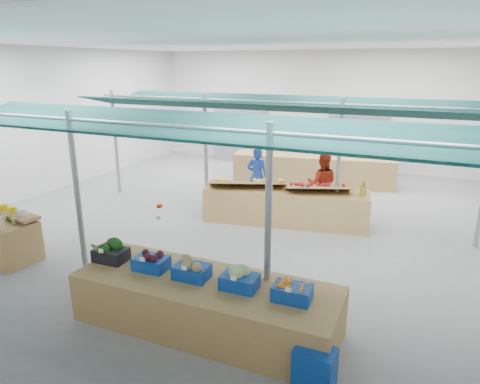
% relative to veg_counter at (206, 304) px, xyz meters
% --- Properties ---
extents(floor, '(13.00, 13.00, 0.00)m').
position_rel_veg_counter_xyz_m(floor, '(-1.72, 4.43, -0.37)').
color(floor, slate).
rests_on(floor, ground).
extents(hall, '(13.00, 13.00, 13.00)m').
position_rel_veg_counter_xyz_m(hall, '(-1.72, 5.86, 2.27)').
color(hall, silver).
rests_on(hall, ground).
extents(pole_grid, '(10.00, 4.60, 3.00)m').
position_rel_veg_counter_xyz_m(pole_grid, '(-0.97, 2.68, 1.44)').
color(pole_grid, gray).
rests_on(pole_grid, floor).
extents(awnings, '(9.50, 7.08, 0.30)m').
position_rel_veg_counter_xyz_m(awnings, '(-0.97, 2.68, 2.41)').
color(awnings, black).
rests_on(awnings, pole_grid).
extents(back_shelving_left, '(2.00, 0.50, 2.00)m').
position_rel_veg_counter_xyz_m(back_shelving_left, '(-4.22, 10.43, 0.63)').
color(back_shelving_left, '#B23F33').
rests_on(back_shelving_left, floor).
extents(back_shelving_right, '(2.00, 0.50, 2.00)m').
position_rel_veg_counter_xyz_m(back_shelving_right, '(0.28, 10.43, 0.63)').
color(back_shelving_right, '#B23F33').
rests_on(back_shelving_right, floor).
extents(veg_counter, '(3.88, 1.39, 0.75)m').
position_rel_veg_counter_xyz_m(veg_counter, '(0.00, 0.00, 0.00)').
color(veg_counter, '#9A7043').
rests_on(veg_counter, floor).
extents(fruit_counter, '(4.00, 1.65, 0.83)m').
position_rel_veg_counter_xyz_m(fruit_counter, '(-0.36, 4.58, 0.04)').
color(fruit_counter, '#9A7043').
rests_on(fruit_counter, floor).
extents(far_counter, '(5.15, 1.90, 0.91)m').
position_rel_veg_counter_xyz_m(far_counter, '(-0.73, 8.37, 0.08)').
color(far_counter, '#9A7043').
rests_on(far_counter, floor).
extents(crate_stack, '(0.49, 0.37, 0.56)m').
position_rel_veg_counter_xyz_m(crate_stack, '(1.78, -0.58, -0.09)').
color(crate_stack, '#0D3893').
rests_on(crate_stack, floor).
extents(vendor_left, '(0.63, 0.47, 1.56)m').
position_rel_veg_counter_xyz_m(vendor_left, '(-1.56, 5.68, 0.40)').
color(vendor_left, navy).
rests_on(vendor_left, floor).
extents(vendor_right, '(0.86, 0.72, 1.56)m').
position_rel_veg_counter_xyz_m(vendor_right, '(0.24, 5.68, 0.40)').
color(vendor_right, maroon).
rests_on(vendor_right, floor).
extents(crate_broccoli, '(0.52, 0.42, 0.35)m').
position_rel_veg_counter_xyz_m(crate_broccoli, '(-1.66, -0.05, 0.53)').
color(crate_broccoli, black).
rests_on(crate_broccoli, veg_counter).
extents(crate_beets, '(0.52, 0.42, 0.29)m').
position_rel_veg_counter_xyz_m(crate_beets, '(-0.91, -0.02, 0.51)').
color(crate_beets, '#0D3893').
rests_on(crate_beets, veg_counter).
extents(crate_celeriac, '(0.52, 0.42, 0.31)m').
position_rel_veg_counter_xyz_m(crate_celeriac, '(-0.21, -0.01, 0.52)').
color(crate_celeriac, '#0D3893').
rests_on(crate_celeriac, veg_counter).
extents(crate_cabbage, '(0.52, 0.42, 0.35)m').
position_rel_veg_counter_xyz_m(crate_cabbage, '(0.53, 0.01, 0.53)').
color(crate_cabbage, '#0D3893').
rests_on(crate_cabbage, veg_counter).
extents(crate_carrots, '(0.52, 0.42, 0.29)m').
position_rel_veg_counter_xyz_m(crate_carrots, '(1.28, 0.03, 0.49)').
color(crate_carrots, '#0D3893').
rests_on(crate_carrots, veg_counter).
extents(sparrow, '(0.12, 0.09, 0.11)m').
position_rel_veg_counter_xyz_m(sparrow, '(-1.82, -0.18, 0.62)').
color(sparrow, brown).
rests_on(sparrow, crate_broccoli).
extents(pole_ribbon, '(0.12, 0.12, 0.28)m').
position_rel_veg_counter_xyz_m(pole_ribbon, '(-1.91, 1.65, 0.70)').
color(pole_ribbon, '#AE1E0B').
rests_on(pole_ribbon, pole_grid).
extents(apple_heap_yellow, '(2.02, 1.36, 0.27)m').
position_rel_veg_counter_xyz_m(apple_heap_yellow, '(-1.25, 4.31, 0.63)').
color(apple_heap_yellow, '#997247').
rests_on(apple_heap_yellow, fruit_counter).
extents(apple_heap_red, '(1.65, 1.21, 0.27)m').
position_rel_veg_counter_xyz_m(apple_heap_red, '(0.43, 4.64, 0.63)').
color(apple_heap_red, '#997247').
rests_on(apple_heap_red, fruit_counter).
extents(pineapple, '(0.14, 0.14, 0.39)m').
position_rel_veg_counter_xyz_m(pineapple, '(1.39, 4.82, 0.64)').
color(pineapple, '#8C6019').
rests_on(pineapple, fruit_counter).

